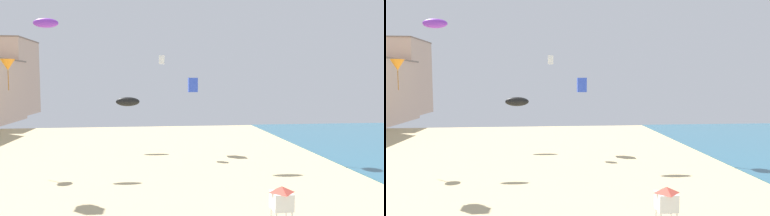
% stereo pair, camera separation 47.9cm
% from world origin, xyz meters
% --- Properties ---
extents(boardwalk_hotel_distant, '(10.38, 15.06, 18.74)m').
position_xyz_m(boardwalk_hotel_distant, '(-30.84, 87.06, 9.38)').
color(boardwalk_hotel_distant, beige).
rests_on(boardwalk_hotel_distant, ground).
extents(lifeguard_stand, '(1.10, 1.10, 2.55)m').
position_xyz_m(lifeguard_stand, '(11.67, 13.31, 1.84)').
color(lifeguard_stand, white).
rests_on(lifeguard_stand, ground).
extents(kite_purple_parafoil, '(2.35, 0.65, 0.91)m').
position_xyz_m(kite_purple_parafoil, '(-5.58, 29.95, 13.98)').
color(kite_purple_parafoil, purple).
extents(kite_blue_box, '(1.07, 1.07, 1.69)m').
position_xyz_m(kite_blue_box, '(9.23, 36.10, 7.99)').
color(kite_blue_box, blue).
extents(kite_black_parafoil, '(2.82, 0.78, 1.10)m').
position_xyz_m(kite_black_parafoil, '(1.50, 37.59, 5.97)').
color(kite_black_parafoil, black).
extents(kite_orange_delta, '(1.26, 1.26, 2.87)m').
position_xyz_m(kite_orange_delta, '(-8.72, 28.80, 9.95)').
color(kite_orange_delta, orange).
extents(kite_white_box, '(0.62, 0.62, 0.97)m').
position_xyz_m(kite_white_box, '(5.54, 35.18, 10.87)').
color(kite_white_box, white).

